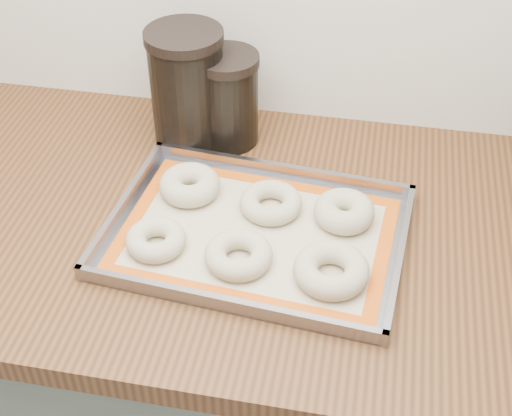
% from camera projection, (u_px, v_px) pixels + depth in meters
% --- Properties ---
extents(cabinet, '(3.00, 0.65, 0.86)m').
position_uv_depth(cabinet, '(321.00, 402.00, 1.44)').
color(cabinet, slate).
rests_on(cabinet, floor).
extents(countertop, '(3.06, 0.68, 0.04)m').
position_uv_depth(countertop, '(337.00, 240.00, 1.15)').
color(countertop, brown).
rests_on(countertop, cabinet).
extents(baking_tray, '(0.49, 0.37, 0.03)m').
position_uv_depth(baking_tray, '(256.00, 234.00, 1.12)').
color(baking_tray, gray).
rests_on(baking_tray, countertop).
extents(baking_mat, '(0.44, 0.33, 0.00)m').
position_uv_depth(baking_mat, '(256.00, 234.00, 1.12)').
color(baking_mat, '#C6B793').
rests_on(baking_mat, baking_tray).
extents(bagel_front_left, '(0.12, 0.12, 0.03)m').
position_uv_depth(bagel_front_left, '(156.00, 240.00, 1.09)').
color(bagel_front_left, '#C1B695').
rests_on(bagel_front_left, baking_mat).
extents(bagel_front_mid, '(0.13, 0.13, 0.03)m').
position_uv_depth(bagel_front_mid, '(239.00, 255.00, 1.07)').
color(bagel_front_mid, '#C1B695').
rests_on(bagel_front_mid, baking_mat).
extents(bagel_front_right, '(0.14, 0.14, 0.04)m').
position_uv_depth(bagel_front_right, '(331.00, 270.00, 1.04)').
color(bagel_front_right, '#C1B695').
rests_on(bagel_front_right, baking_mat).
extents(bagel_back_left, '(0.13, 0.13, 0.04)m').
position_uv_depth(bagel_back_left, '(190.00, 185.00, 1.19)').
color(bagel_back_left, '#C1B695').
rests_on(bagel_back_left, baking_mat).
extents(bagel_back_mid, '(0.12, 0.12, 0.03)m').
position_uv_depth(bagel_back_mid, '(271.00, 203.00, 1.16)').
color(bagel_back_mid, '#C1B695').
rests_on(bagel_back_mid, baking_mat).
extents(bagel_back_right, '(0.11, 0.11, 0.04)m').
position_uv_depth(bagel_back_right, '(344.00, 211.00, 1.14)').
color(bagel_back_right, '#C1B695').
rests_on(bagel_back_right, baking_mat).
extents(canister_left, '(0.14, 0.14, 0.22)m').
position_uv_depth(canister_left, '(187.00, 88.00, 1.26)').
color(canister_left, black).
rests_on(canister_left, countertop).
extents(canister_mid, '(0.11, 0.11, 0.17)m').
position_uv_depth(canister_mid, '(228.00, 99.00, 1.27)').
color(canister_mid, black).
rests_on(canister_mid, countertop).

